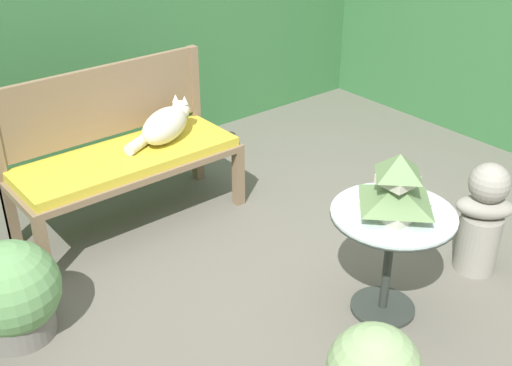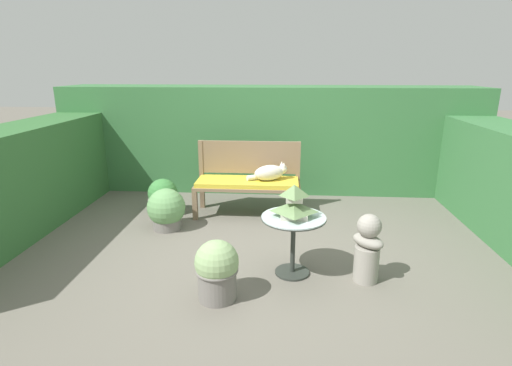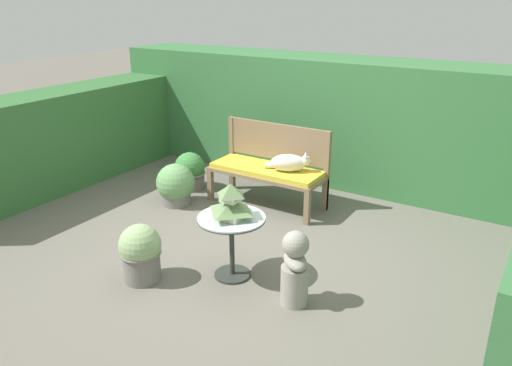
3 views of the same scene
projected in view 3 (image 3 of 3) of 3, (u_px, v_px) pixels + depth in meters
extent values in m
plane|color=#666056|center=(228.00, 247.00, 4.98)|extent=(30.00, 30.00, 0.00)
cube|color=#38703D|center=(333.00, 119.00, 6.65)|extent=(6.40, 0.94, 1.60)
cube|color=#336633|center=(52.00, 141.00, 6.33)|extent=(0.70, 3.60, 1.23)
cube|color=#7F664C|center=(211.00, 185.00, 6.05)|extent=(0.06, 0.06, 0.38)
cube|color=#7F664C|center=(307.00, 208.00, 5.40)|extent=(0.06, 0.06, 0.38)
cube|color=#7F664C|center=(232.00, 174.00, 6.42)|extent=(0.06, 0.06, 0.38)
cube|color=#7F664C|center=(325.00, 195.00, 5.77)|extent=(0.06, 0.06, 0.38)
cube|color=#7F664C|center=(267.00, 173.00, 5.83)|extent=(1.37, 0.52, 0.04)
cube|color=gold|center=(267.00, 169.00, 5.82)|extent=(1.31, 0.48, 0.05)
cube|color=#7F664C|center=(232.00, 153.00, 6.32)|extent=(0.06, 0.06, 0.94)
cube|color=#7F664C|center=(327.00, 172.00, 5.67)|extent=(0.06, 0.06, 0.94)
cube|color=#7F664C|center=(277.00, 142.00, 5.91)|extent=(1.31, 0.04, 0.44)
ellipsoid|color=silver|center=(288.00, 163.00, 5.64)|extent=(0.45, 0.36, 0.20)
sphere|color=silver|center=(305.00, 161.00, 5.61)|extent=(0.12, 0.12, 0.12)
cone|color=silver|center=(306.00, 154.00, 5.62)|extent=(0.04, 0.04, 0.05)
cone|color=silver|center=(306.00, 156.00, 5.56)|extent=(0.04, 0.04, 0.05)
cylinder|color=silver|center=(274.00, 165.00, 5.75)|extent=(0.23, 0.16, 0.07)
cylinder|color=#2D332D|center=(232.00, 274.00, 4.47)|extent=(0.33, 0.33, 0.02)
cylinder|color=#2D332D|center=(232.00, 247.00, 4.38)|extent=(0.04, 0.04, 0.56)
cylinder|color=silver|center=(231.00, 218.00, 4.28)|extent=(0.59, 0.59, 0.01)
torus|color=#2D332D|center=(231.00, 219.00, 4.28)|extent=(0.60, 0.60, 0.02)
cube|color=beige|center=(231.00, 214.00, 4.26)|extent=(0.24, 0.24, 0.05)
pyramid|color=#668451|center=(231.00, 206.00, 4.24)|extent=(0.32, 0.32, 0.10)
cube|color=beige|center=(231.00, 198.00, 4.21)|extent=(0.15, 0.15, 0.05)
pyramid|color=#668451|center=(231.00, 190.00, 4.18)|extent=(0.20, 0.20, 0.11)
cylinder|color=gray|center=(294.00, 285.00, 4.02)|extent=(0.22, 0.22, 0.33)
ellipsoid|color=gray|center=(295.00, 260.00, 3.94)|extent=(0.33, 0.34, 0.12)
sphere|color=gray|center=(296.00, 244.00, 3.89)|extent=(0.22, 0.22, 0.22)
cylinder|color=slate|center=(176.00, 196.00, 5.97)|extent=(0.34, 0.34, 0.19)
torus|color=slate|center=(176.00, 190.00, 5.94)|extent=(0.38, 0.38, 0.03)
sphere|color=#66995B|center=(176.00, 183.00, 5.90)|extent=(0.46, 0.46, 0.46)
cylinder|color=slate|center=(142.00, 265.00, 4.37)|extent=(0.32, 0.32, 0.27)
torus|color=slate|center=(141.00, 253.00, 4.33)|extent=(0.36, 0.36, 0.03)
sphere|color=#89A870|center=(140.00, 245.00, 4.30)|extent=(0.37, 0.37, 0.37)
cylinder|color=slate|center=(190.00, 180.00, 6.46)|extent=(0.37, 0.37, 0.21)
torus|color=slate|center=(190.00, 173.00, 6.42)|extent=(0.40, 0.40, 0.03)
sphere|color=#3D7F3D|center=(190.00, 167.00, 6.40)|extent=(0.39, 0.39, 0.39)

